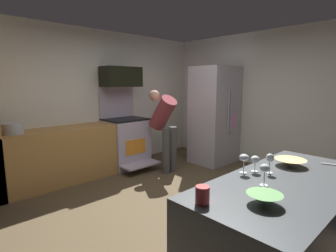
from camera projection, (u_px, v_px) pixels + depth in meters
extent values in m
cube|color=brown|center=(179.00, 209.00, 3.45)|extent=(5.20, 4.80, 0.02)
cube|color=silver|center=(90.00, 101.00, 4.92)|extent=(5.20, 0.12, 2.60)
cube|color=silver|center=(274.00, 100.00, 4.96)|extent=(0.12, 4.80, 2.60)
cube|color=#B48143|center=(51.00, 158.00, 4.19)|extent=(2.40, 0.60, 0.90)
cube|color=#BEB3C7|center=(126.00, 143.00, 5.13)|extent=(0.76, 0.64, 0.92)
cube|color=black|center=(125.00, 119.00, 5.06)|extent=(0.76, 0.64, 0.03)
cube|color=#BEB3C7|center=(117.00, 102.00, 5.21)|extent=(0.76, 0.06, 0.60)
cube|color=orange|center=(136.00, 147.00, 4.90)|extent=(0.44, 0.01, 0.28)
cube|color=#BEB3C7|center=(141.00, 165.00, 4.84)|extent=(0.72, 0.31, 0.03)
cube|color=black|center=(121.00, 77.00, 5.00)|extent=(0.74, 0.38, 0.38)
cube|color=#BBB4BF|center=(214.00, 115.00, 5.38)|extent=(0.87, 0.70, 1.95)
cylinder|color=#BBB4BF|center=(229.00, 112.00, 5.07)|extent=(0.02, 0.02, 0.88)
cylinder|color=#BBB4BF|center=(231.00, 112.00, 5.13)|extent=(0.02, 0.02, 0.88)
cube|color=#E98ED2|center=(234.00, 121.00, 5.24)|extent=(0.20, 0.01, 0.26)
cylinder|color=#4A4A4A|center=(166.00, 151.00, 4.75)|extent=(0.14, 0.14, 0.83)
cylinder|color=#4A4A4A|center=(173.00, 149.00, 4.86)|extent=(0.14, 0.14, 0.83)
cylinder|color=#933A40|center=(163.00, 113.00, 4.83)|extent=(0.30, 0.60, 0.67)
sphere|color=tan|center=(154.00, 96.00, 4.94)|extent=(0.20, 0.20, 0.20)
cube|color=#43484A|center=(284.00, 235.00, 2.05)|extent=(1.75, 0.80, 0.90)
cone|color=#5E9C52|center=(264.00, 199.00, 1.58)|extent=(0.22, 0.22, 0.07)
cone|color=#EDC276|center=(290.00, 162.00, 2.32)|extent=(0.27, 0.27, 0.06)
cylinder|color=silver|center=(264.00, 185.00, 1.87)|extent=(0.06, 0.06, 0.01)
cylinder|color=silver|center=(264.00, 179.00, 1.86)|extent=(0.01, 0.01, 0.10)
ellipsoid|color=silver|center=(265.00, 168.00, 1.85)|extent=(0.07, 0.07, 0.06)
cylinder|color=silver|center=(255.00, 171.00, 2.17)|extent=(0.06, 0.06, 0.01)
cylinder|color=silver|center=(255.00, 167.00, 2.16)|extent=(0.01, 0.01, 0.07)
ellipsoid|color=silver|center=(255.00, 159.00, 2.15)|extent=(0.07, 0.07, 0.06)
cylinder|color=silver|center=(269.00, 173.00, 2.13)|extent=(0.06, 0.06, 0.01)
cylinder|color=silver|center=(269.00, 167.00, 2.13)|extent=(0.01, 0.01, 0.09)
ellipsoid|color=silver|center=(270.00, 158.00, 2.11)|extent=(0.06, 0.06, 0.07)
cylinder|color=silver|center=(243.00, 173.00, 2.14)|extent=(0.06, 0.06, 0.01)
cylinder|color=silver|center=(244.00, 167.00, 2.13)|extent=(0.01, 0.01, 0.10)
ellipsoid|color=silver|center=(244.00, 158.00, 2.12)|extent=(0.08, 0.08, 0.06)
cylinder|color=#A3312E|center=(202.00, 195.00, 1.59)|extent=(0.09, 0.09, 0.11)
cube|color=#B7BABF|center=(334.00, 165.00, 2.34)|extent=(0.09, 0.20, 0.01)
cylinder|color=#B5BFC6|center=(13.00, 129.00, 3.77)|extent=(0.28, 0.28, 0.16)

